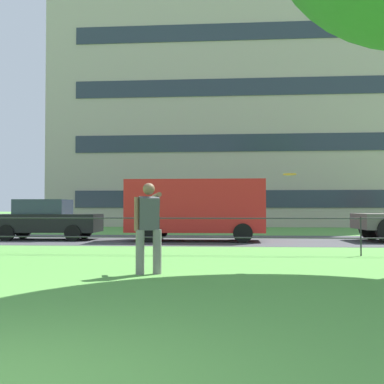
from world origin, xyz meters
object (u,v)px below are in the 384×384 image
(person_thrower, at_px, (149,225))
(apartment_building_background, at_px, (241,104))
(panel_van_far_right, at_px, (196,206))
(frisbee, at_px, (290,174))
(car_black_center, at_px, (46,219))

(person_thrower, xyz_separation_m, apartment_building_background, (2.15, 29.11, 8.18))
(person_thrower, bearing_deg, panel_van_far_right, 88.75)
(person_thrower, relative_size, frisbee, 4.42)
(panel_van_far_right, bearing_deg, frisbee, -72.93)
(panel_van_far_right, height_order, apartment_building_background, apartment_building_background)
(car_black_center, bearing_deg, frisbee, -45.61)
(frisbee, relative_size, panel_van_far_right, 0.08)
(car_black_center, xyz_separation_m, apartment_building_background, (7.75, 19.42, 8.31))
(panel_van_far_right, bearing_deg, person_thrower, -91.25)
(apartment_building_background, bearing_deg, frisbee, -88.83)
(frisbee, xyz_separation_m, car_black_center, (-8.32, 8.50, -1.13))
(car_black_center, distance_m, panel_van_far_right, 5.83)
(person_thrower, relative_size, apartment_building_background, 0.06)
(person_thrower, relative_size, panel_van_far_right, 0.34)
(person_thrower, distance_m, apartment_building_background, 30.32)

